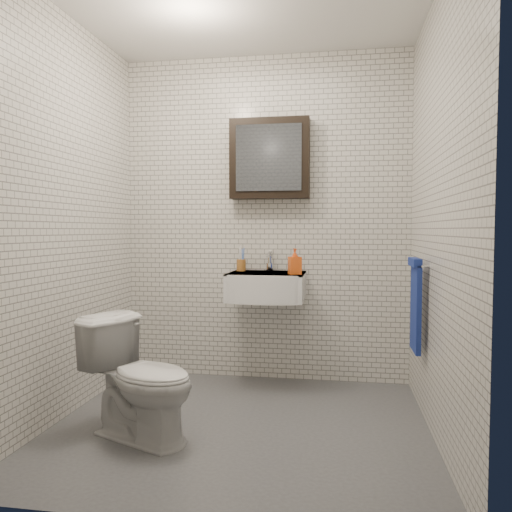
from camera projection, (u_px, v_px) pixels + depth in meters
The scene contains 9 objects.
ground at pixel (240, 426), 2.95m from camera, with size 2.20×2.00×0.01m, color #494B50.
room_shell at pixel (239, 177), 2.87m from camera, with size 2.22×2.02×2.51m.
washbasin at pixel (266, 286), 3.62m from camera, with size 0.55×0.50×0.20m.
faucet at pixel (270, 262), 3.81m from camera, with size 0.06×0.20×0.15m.
mirror_cabinet at pixel (270, 159), 3.76m from camera, with size 0.60×0.15×0.60m.
towel_rail at pixel (416, 301), 3.08m from camera, with size 0.09×0.30×0.58m.
toothbrush_cup at pixel (241, 265), 3.81m from camera, with size 0.09×0.09×0.19m.
soap_bottle at pixel (295, 261), 3.51m from camera, with size 0.08×0.08×0.18m, color orange.
toilet at pixel (141, 378), 2.77m from camera, with size 0.38×0.66×0.68m, color white.
Camera 1 is at (0.57, -2.84, 1.16)m, focal length 35.00 mm.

